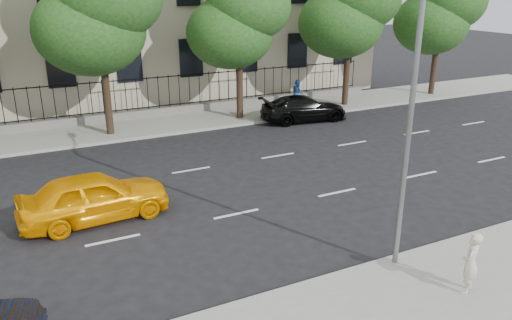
{
  "coord_description": "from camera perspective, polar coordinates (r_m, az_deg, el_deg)",
  "views": [
    {
      "loc": [
        -5.97,
        -11.09,
        7.23
      ],
      "look_at": [
        0.97,
        3.0,
        1.58
      ],
      "focal_mm": 35.0,
      "sensor_mm": 36.0,
      "label": 1
    }
  ],
  "objects": [
    {
      "name": "tree_d",
      "position": [
        26.85,
        -2.06,
        16.81
      ],
      "size": [
        5.34,
        4.94,
        8.84
      ],
      "color": "#382619",
      "rests_on": "far_sidewalk"
    },
    {
      "name": "pedestrian_far",
      "position": [
        30.1,
        4.77,
        7.66
      ],
      "size": [
        0.67,
        0.82,
        1.58
      ],
      "primitive_type": "imported",
      "rotation": [
        0.0,
        0.0,
        1.48
      ],
      "color": "navy",
      "rests_on": "far_sidewalk"
    },
    {
      "name": "woman_near",
      "position": [
        13.08,
        23.31,
        -10.76
      ],
      "size": [
        0.68,
        0.61,
        1.57
      ],
      "primitive_type": "imported",
      "rotation": [
        0.0,
        0.0,
        3.67
      ],
      "color": "beige",
      "rests_on": "near_sidewalk"
    },
    {
      "name": "tree_f",
      "position": [
        35.0,
        20.29,
        16.42
      ],
      "size": [
        5.52,
        5.12,
        9.01
      ],
      "color": "#382619",
      "rests_on": "far_sidewalk"
    },
    {
      "name": "far_sidewalk",
      "position": [
        26.76,
        -12.38,
        3.82
      ],
      "size": [
        60.0,
        4.0,
        0.15
      ],
      "primitive_type": "cube",
      "color": "gray",
      "rests_on": "ground"
    },
    {
      "name": "iron_fence",
      "position": [
        28.23,
        -13.33,
        5.77
      ],
      "size": [
        30.0,
        0.5,
        2.2
      ],
      "color": "slate",
      "rests_on": "far_sidewalk"
    },
    {
      "name": "street_light",
      "position": [
        12.76,
        16.06,
        9.66
      ],
      "size": [
        0.25,
        3.32,
        8.05
      ],
      "color": "slate",
      "rests_on": "near_sidewalk"
    },
    {
      "name": "tree_e",
      "position": [
        30.38,
        10.66,
        17.52
      ],
      "size": [
        5.71,
        5.31,
        9.46
      ],
      "color": "#382619",
      "rests_on": "far_sidewalk"
    },
    {
      "name": "lane_markings",
      "position": [
        18.4,
        -5.12,
        -3.4
      ],
      "size": [
        49.6,
        4.62,
        0.01
      ],
      "primitive_type": null,
      "color": "silver",
      "rests_on": "ground"
    },
    {
      "name": "yellow_taxi",
      "position": [
        16.64,
        -18.0,
        -4.0
      ],
      "size": [
        4.75,
        2.18,
        1.58
      ],
      "primitive_type": "imported",
      "rotation": [
        0.0,
        0.0,
        1.64
      ],
      "color": "#FFA300",
      "rests_on": "ground"
    },
    {
      "name": "ground",
      "position": [
        14.52,
        1.83,
        -10.07
      ],
      "size": [
        120.0,
        120.0,
        0.0
      ],
      "primitive_type": "plane",
      "color": "black",
      "rests_on": "ground"
    },
    {
      "name": "tree_c",
      "position": [
        24.79,
        -17.69,
        17.02
      ],
      "size": [
        5.89,
        5.5,
        9.8
      ],
      "color": "#382619",
      "rests_on": "far_sidewalk"
    },
    {
      "name": "black_sedan",
      "position": [
        27.38,
        5.5,
        5.89
      ],
      "size": [
        4.97,
        2.51,
        1.38
      ],
      "primitive_type": "imported",
      "rotation": [
        0.0,
        0.0,
        1.45
      ],
      "color": "black",
      "rests_on": "ground"
    }
  ]
}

